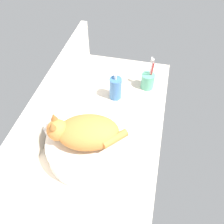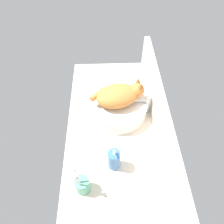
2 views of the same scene
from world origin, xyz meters
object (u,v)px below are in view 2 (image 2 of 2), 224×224
Objects in this scene: faucet at (145,103)px; soap_dispenser at (114,159)px; sink_basin at (117,107)px; cat at (120,95)px; toothbrush_cup at (82,185)px.

soap_dispenser is (36.13, -20.35, -1.07)cm from faucet.
cat is at bearing 106.79° from sink_basin.
soap_dispenser is at bearing -29.39° from faucet.
cat reaches higher than sink_basin.
sink_basin is 51.90cm from toothbrush_cup.
toothbrush_cup is (47.90, -35.86, -2.61)cm from faucet.
soap_dispenser is 19.54cm from toothbrush_cup.
toothbrush_cup reaches higher than faucet.
cat is 2.06× the size of soap_dispenser.
soap_dispenser is at bearing -5.34° from sink_basin.
faucet is at bearing 88.57° from sink_basin.
faucet is at bearing 143.18° from toothbrush_cup.
toothbrush_cup reaches higher than soap_dispenser.
cat is 1.71× the size of toothbrush_cup.
cat reaches higher than toothbrush_cup.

